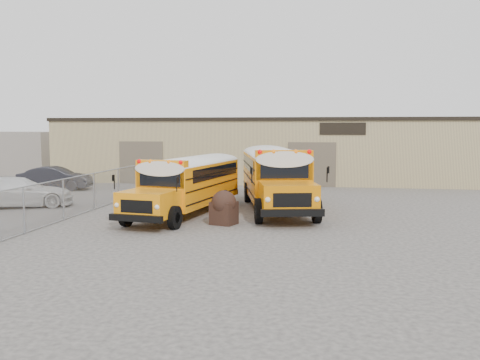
% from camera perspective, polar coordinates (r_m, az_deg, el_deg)
% --- Properties ---
extents(ground, '(120.00, 120.00, 0.00)m').
position_cam_1_polar(ground, '(22.10, -4.31, -4.77)').
color(ground, '#3F3D3A').
rests_on(ground, ground).
extents(warehouse, '(30.20, 10.20, 4.67)m').
position_cam_1_polar(warehouse, '(41.45, 2.38, 3.40)').
color(warehouse, tan).
rests_on(warehouse, ground).
extents(chainlink_fence, '(0.07, 18.07, 1.81)m').
position_cam_1_polar(chainlink_fence, '(26.78, -15.29, -1.18)').
color(chainlink_fence, gray).
rests_on(chainlink_fence, ground).
extents(distant_building_left, '(8.00, 6.00, 3.60)m').
position_cam_1_polar(distant_building_left, '(51.05, -22.63, 2.75)').
color(distant_building_left, gray).
rests_on(distant_building_left, ground).
extents(school_bus_left, '(3.51, 9.35, 2.67)m').
position_cam_1_polar(school_bus_left, '(29.94, -1.35, 0.96)').
color(school_bus_left, orange).
rests_on(school_bus_left, ground).
extents(school_bus_right, '(4.78, 10.69, 3.04)m').
position_cam_1_polar(school_bus_right, '(32.66, 2.42, 1.72)').
color(school_bus_right, orange).
rests_on(school_bus_right, ground).
extents(tarp_bundle, '(1.17, 1.11, 1.41)m').
position_cam_1_polar(tarp_bundle, '(22.00, -1.74, -2.90)').
color(tarp_bundle, black).
rests_on(tarp_bundle, ground).
extents(car_white, '(5.60, 4.10, 1.51)m').
position_cam_1_polar(car_white, '(28.99, -22.50, -1.20)').
color(car_white, silver).
rests_on(car_white, ground).
extents(car_dark, '(4.70, 2.21, 1.49)m').
position_cam_1_polar(car_dark, '(36.22, -19.09, 0.19)').
color(car_dark, black).
rests_on(car_dark, ground).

